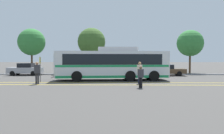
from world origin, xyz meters
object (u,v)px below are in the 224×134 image
Objects in this scene: parked_car_1 at (73,70)px; tree_2 at (190,43)px; tree_0 at (32,42)px; parked_car_3 at (166,70)px; tree_1 at (92,42)px; transit_bus at (112,64)px; pedestrian_1 at (141,76)px; parked_car_2 at (117,70)px; pedestrian_0 at (37,71)px; pedestrian_2 at (140,71)px; bus_stop_sign at (40,66)px; parked_car_0 at (25,69)px.

parked_car_1 is 0.69× the size of tree_2.
parked_car_1 is at bearing -37.41° from tree_0.
parked_car_3 is at bearing -90.55° from parked_car_1.
tree_1 is 14.73m from tree_2.
transit_bus is at bearing -44.43° from parked_car_3.
tree_0 is (-14.91, 17.54, 3.79)m from pedestrian_1.
parked_car_3 is 20.60m from tree_0.
tree_2 reaches higher than parked_car_2.
tree_2 is (9.04, 16.45, 3.51)m from pedestrian_1.
parked_car_1 is 7.28m from tree_1.
pedestrian_0 and pedestrian_2 have the same top height.
parked_car_3 is 12.38m from tree_1.
tree_2 is (16.40, 4.69, 3.68)m from parked_car_1.
parked_car_3 is at bearing -65.34° from bus_stop_sign.
tree_0 is at bearing -179.54° from tree_1.
transit_bus reaches higher than parked_car_2.
parked_car_2 is at bearing -156.69° from tree_2.
parked_car_1 is 0.64× the size of tree_1.
parked_car_3 is 0.71× the size of tree_1.
transit_bus is at bearing -17.78° from pedestrian_1.
tree_1 reaches higher than parked_car_3.
parked_car_2 is 0.59× the size of tree_1.
transit_bus is 6.07× the size of pedestrian_0.
parked_car_1 is 1.90× the size of bus_stop_sign.
parked_car_0 is 1.84× the size of bus_stop_sign.
transit_bus is 8.03m from parked_car_1.
parked_car_3 is 2.60× the size of pedestrian_0.
pedestrian_1 is at bearing 167.10° from pedestrian_0.
parked_car_0 is at bearing -76.10° from tree_0.
pedestrian_0 is at bearing -154.74° from parked_car_0.
tree_1 reaches higher than tree_0.
tree_0 is (-6.47, 15.38, 3.60)m from pedestrian_0.
parked_car_2 is at bearing -88.56° from parked_car_3.
parked_car_3 is 15.31m from bus_stop_sign.
parked_car_3 is (6.08, -0.25, 0.02)m from parked_car_2.
tree_1 reaches higher than parked_car_0.
tree_1 is (-3.97, 5.78, 4.03)m from parked_car_2.
parked_car_2 is 2.54× the size of pedestrian_1.
tree_0 reaches higher than pedestrian_2.
parked_car_2 is 0.60× the size of tree_0.
pedestrian_1 is (8.43, -2.16, -0.19)m from pedestrian_0.
parked_car_0 is at bearing 109.43° from pedestrian_2.
parked_car_3 reaches higher than parked_car_2.
tree_0 is (-19.32, 5.95, 3.98)m from parked_car_3.
pedestrian_1 is at bearing -119.44° from bus_stop_sign.
parked_car_0 is 17.87m from pedestrian_1.
parked_car_1 is at bearing 34.34° from transit_bus.
pedestrian_0 is 0.27× the size of tree_1.
parked_car_3 is (17.88, -0.15, -0.07)m from parked_car_0.
transit_bus is 2.68× the size of parked_car_0.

